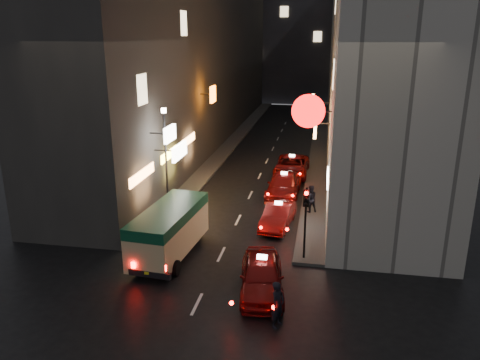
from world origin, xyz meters
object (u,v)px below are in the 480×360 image
Objects in this scene: taxi_near at (262,273)px; lamp_post at (166,155)px; minibus at (170,226)px; pedestrian_crossing at (278,302)px; traffic_light at (306,208)px.

lamp_post is (-6.61, 7.58, 2.85)m from taxi_near.
minibus is at bearing -70.29° from lamp_post.
lamp_post reaches higher than pedestrian_crossing.
minibus is 7.45m from pedestrian_crossing.
traffic_light reaches higher than taxi_near.
taxi_near is 2.45m from pedestrian_crossing.
minibus reaches higher than taxi_near.
traffic_light is at bearing 62.50° from taxi_near.
pedestrian_crossing is at bearing -40.14° from minibus.
lamp_post is (-7.50, 9.86, 2.71)m from pedestrian_crossing.
traffic_light reaches higher than minibus.
lamp_post is (-8.20, 4.53, 1.04)m from traffic_light.
pedestrian_crossing is (5.68, -4.79, -0.52)m from minibus.
taxi_near is at bearing -27.66° from minibus.
minibus is 1.01× the size of taxi_near.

